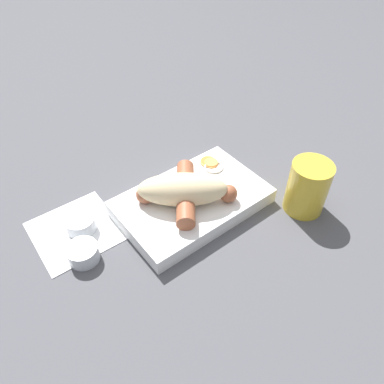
{
  "coord_description": "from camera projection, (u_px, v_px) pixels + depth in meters",
  "views": [
    {
      "loc": [
        -0.3,
        -0.39,
        0.52
      ],
      "look_at": [
        0.0,
        0.0,
        0.04
      ],
      "focal_mm": 35.0,
      "sensor_mm": 36.0,
      "label": 1
    }
  ],
  "objects": [
    {
      "name": "drink_glass",
      "position": [
        308.0,
        187.0,
        0.68
      ],
      "size": [
        0.07,
        0.07,
        0.1
      ],
      "color": "gold",
      "rests_on": "ground_plane"
    },
    {
      "name": "pickled_veggies",
      "position": [
        211.0,
        164.0,
        0.76
      ],
      "size": [
        0.04,
        0.06,
        0.0
      ],
      "color": "orange",
      "rests_on": "food_tray"
    },
    {
      "name": "food_tray",
      "position": [
        192.0,
        202.0,
        0.71
      ],
      "size": [
        0.27,
        0.17,
        0.03
      ],
      "color": "white",
      "rests_on": "ground_plane"
    },
    {
      "name": "condiment_cup_near",
      "position": [
        81.0,
        225.0,
        0.67
      ],
      "size": [
        0.05,
        0.05,
        0.03
      ],
      "color": "silver",
      "rests_on": "ground_plane"
    },
    {
      "name": "ground_plane",
      "position": [
        192.0,
        207.0,
        0.72
      ],
      "size": [
        3.0,
        3.0,
        0.0
      ],
      "primitive_type": "plane",
      "color": "#4C4C51"
    },
    {
      "name": "sausage",
      "position": [
        187.0,
        194.0,
        0.68
      ],
      "size": [
        0.15,
        0.14,
        0.03
      ],
      "color": "#9E5638",
      "rests_on": "food_tray"
    },
    {
      "name": "condiment_cup_far",
      "position": [
        83.0,
        254.0,
        0.62
      ],
      "size": [
        0.05,
        0.05,
        0.03
      ],
      "color": "silver",
      "rests_on": "ground_plane"
    },
    {
      "name": "napkin",
      "position": [
        76.0,
        230.0,
        0.67
      ],
      "size": [
        0.15,
        0.15,
        0.0
      ],
      "color": "white",
      "rests_on": "ground_plane"
    },
    {
      "name": "bread_roll",
      "position": [
        182.0,
        189.0,
        0.67
      ],
      "size": [
        0.17,
        0.15,
        0.06
      ],
      "color": "beige",
      "rests_on": "food_tray"
    }
  ]
}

